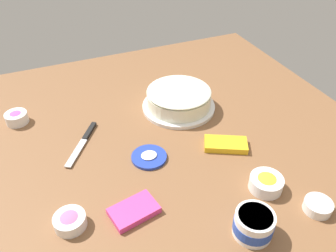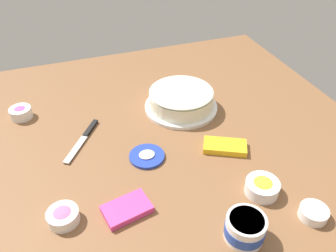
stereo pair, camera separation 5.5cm
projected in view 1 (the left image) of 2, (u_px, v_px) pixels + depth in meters
The scene contains 11 objects.
ground_plane at pixel (161, 150), 1.16m from camera, with size 1.54×1.54×0.00m, color brown.
frosted_cake at pixel (179, 99), 1.33m from camera, with size 0.29×0.29×0.09m.
frosting_tub at pixel (254, 224), 0.87m from camera, with size 0.10×0.10×0.07m.
frosting_tub_lid at pixel (149, 157), 1.12m from camera, with size 0.12×0.12×0.02m.
spreading_knife at pixel (84, 140), 1.19m from camera, with size 0.15×0.21×0.01m.
sprinkle_bowl_yellow at pixel (266, 183), 1.01m from camera, with size 0.10×0.10×0.04m.
sprinkle_bowl_rainbow at pixel (16, 117), 1.26m from camera, with size 0.08×0.08×0.04m.
sprinkle_bowl_pink at pixel (70, 221), 0.90m from camera, with size 0.09×0.09×0.04m.
sprinkle_bowl_blue at pixel (318, 206), 0.95m from camera, with size 0.08×0.08×0.03m.
candy_box_lower at pixel (226, 144), 1.16m from camera, with size 0.14×0.07×0.02m, color yellow.
candy_box_upper at pixel (134, 211), 0.94m from camera, with size 0.13×0.08×0.02m, color #E53D8E.
Camera 1 is at (0.31, 0.80, 0.77)m, focal length 36.36 mm.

